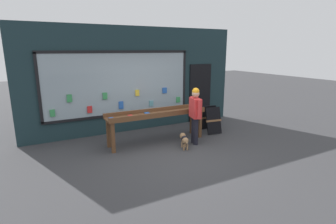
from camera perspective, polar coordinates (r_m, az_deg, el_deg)
ground_plane at (r=6.91m, az=0.79°, el=-8.79°), size 40.00×40.00×0.00m
shopfront_facade at (r=8.62m, az=-6.85°, el=6.93°), size 7.17×0.29×3.33m
display_table_main at (r=7.44m, az=-2.54°, el=-0.96°), size 2.88×0.63×0.94m
person_browsing at (r=7.29m, az=5.94°, el=0.00°), size 0.31×0.63×1.60m
small_dog at (r=7.13m, az=3.58°, el=-5.93°), size 0.29×0.55×0.37m
sandwich_board_sign at (r=8.57m, az=9.22°, el=-1.52°), size 0.59×0.71×0.83m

